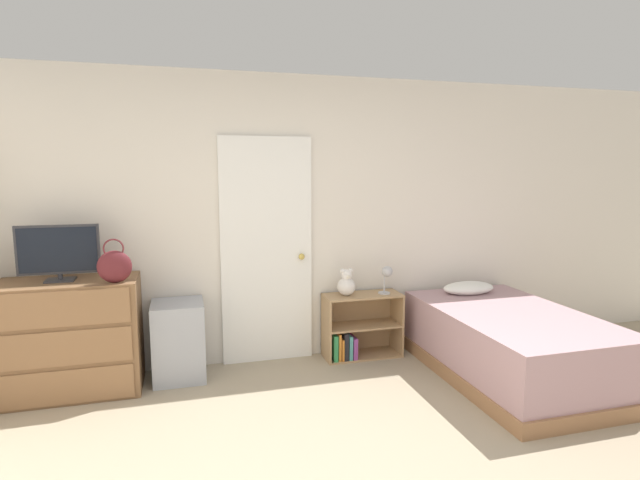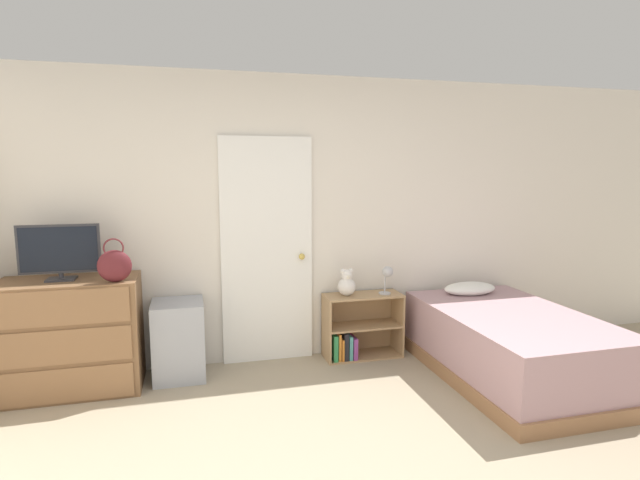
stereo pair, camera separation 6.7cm
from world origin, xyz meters
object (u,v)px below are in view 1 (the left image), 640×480
Objects in this scene: dresser at (70,337)px; storage_bin at (179,341)px; tv at (58,252)px; teddy_bear at (346,284)px; bed at (510,344)px; handbag at (114,266)px; desk_lamp at (387,274)px; bookshelf at (356,331)px.

storage_bin is (0.80, 0.05, -0.12)m from dresser.
teddy_bear is (2.32, 0.11, -0.42)m from tv.
tv is 2.36m from teddy_bear.
teddy_bear is (1.48, 0.06, 0.37)m from storage_bin.
bed is at bearing -10.49° from dresser.
teddy_bear is (1.91, 0.28, -0.32)m from handbag.
teddy_bear reaches higher than storage_bin.
dresser is 3.91× the size of desk_lamp.
tv reaches higher than handbag.
desk_lamp is (2.29, 0.24, -0.24)m from handbag.
desk_lamp is at bearing -9.99° from bookshelf.
handbag is (0.37, -0.17, 0.57)m from dresser.
dresser is at bearing -176.18° from storage_bin.
dresser is 0.67m from tv.
tv is 2.72m from desk_lamp.
bed is (1.10, -0.76, 0.03)m from bookshelf.
teddy_bear is (2.28, 0.11, 0.25)m from dresser.
storage_bin is 0.35× the size of bed.
dresser reaches higher than teddy_bear.
bookshelf is (1.58, 0.07, -0.08)m from storage_bin.
storage_bin is 2.59× the size of teddy_bear.
handbag is at bearing -173.96° from desk_lamp.
teddy_bear is at bearing 2.84° from dresser.
desk_lamp is at bearing -6.41° from teddy_bear.
handbag is 0.46× the size of bookshelf.
tv is at bearing -176.84° from storage_bin.
bed is at bearing -8.64° from handbag.
teddy_bear is 0.96× the size of desk_lamp.
teddy_bear reaches higher than bookshelf.
desk_lamp is at bearing 0.54° from storage_bin.
bed is at bearing -14.60° from storage_bin.
tv reaches higher than dresser.
bed is (1.19, -0.76, -0.42)m from teddy_bear.
handbag is 3.22m from bed.
dresser is at bearing 155.06° from handbag.
tv reaches higher than bed.
handbag is 2.31m from desk_lamp.
desk_lamp is at bearing 1.53° from dresser.
dresser is 4.09× the size of teddy_bear.
tv reaches higher than teddy_bear.
bed is (2.67, -0.70, -0.04)m from storage_bin.
tv is 2.57m from bookshelf.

